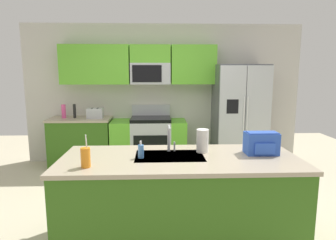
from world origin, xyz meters
TOP-DOWN VIEW (x-y plane):
  - ground_plane at (0.00, 0.00)m, footprint 9.00×9.00m
  - kitchen_wall_unit at (-0.14, 2.08)m, footprint 5.20×0.43m
  - back_counter at (-1.51, 1.80)m, footprint 1.10×0.63m
  - range_oven at (-0.28, 1.80)m, footprint 1.36×0.61m
  - refrigerator at (1.37, 1.73)m, footprint 0.90×0.76m
  - island_counter at (0.09, -0.73)m, footprint 2.34×0.97m
  - toaster at (-1.23, 1.75)m, footprint 0.28×0.16m
  - pepper_mill at (-1.61, 1.80)m, footprint 0.05×0.05m
  - bottle_pink at (-1.80, 1.80)m, footprint 0.08×0.08m
  - sink_faucet at (-0.00, -0.53)m, footprint 0.08×0.21m
  - drink_cup_orange at (-0.76, -1.00)m, footprint 0.08×0.08m
  - soap_dispenser at (-0.29, -0.74)m, footprint 0.06×0.06m
  - paper_towel_roll at (0.34, -0.55)m, footprint 0.12×0.12m
  - backpack at (0.93, -0.64)m, footprint 0.32×0.22m

SIDE VIEW (x-z plane):
  - ground_plane at x=0.00m, z-range 0.00..0.00m
  - range_oven at x=-0.28m, z-range -0.11..0.99m
  - back_counter at x=-1.51m, z-range 0.00..0.90m
  - island_counter at x=0.09m, z-range 0.00..0.90m
  - refrigerator at x=1.37m, z-range 0.00..1.85m
  - soap_dispenser at x=-0.29m, z-range 0.88..1.05m
  - drink_cup_orange at x=-0.76m, z-range 0.84..1.14m
  - toaster at x=-1.23m, z-range 0.90..1.08m
  - backpack at x=0.93m, z-range 0.90..1.13m
  - paper_towel_roll at x=0.34m, z-range 0.90..1.14m
  - bottle_pink at x=-1.80m, z-range 0.90..1.14m
  - pepper_mill at x=-1.61m, z-range 0.90..1.15m
  - sink_faucet at x=0.00m, z-range 0.93..1.21m
  - kitchen_wall_unit at x=-0.14m, z-range 0.17..2.77m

